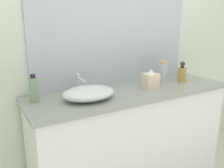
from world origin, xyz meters
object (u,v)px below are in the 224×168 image
soap_dispenser (182,73)px  tissue_box (150,80)px  lotion_bottle (34,89)px  perfume_bottle (163,72)px  sink_basin (89,93)px

soap_dispenser → tissue_box: soap_dispenser is taller
soap_dispenser → lotion_bottle: size_ratio=0.96×
perfume_bottle → lotion_bottle: bearing=178.6°
sink_basin → perfume_bottle: (0.78, 0.11, 0.05)m
sink_basin → soap_dispenser: size_ratio=2.04×
sink_basin → perfume_bottle: bearing=7.7°
lotion_bottle → soap_dispenser: bearing=-4.0°
lotion_bottle → sink_basin: bearing=-21.2°
lotion_bottle → tissue_box: (0.90, -0.12, -0.02)m
sink_basin → lotion_bottle: lotion_bottle is taller
soap_dispenser → sink_basin: bearing=-177.4°
perfume_bottle → tissue_box: perfume_bottle is taller
soap_dispenser → tissue_box: size_ratio=1.15×
soap_dispenser → perfume_bottle: perfume_bottle is taller
soap_dispenser → lotion_bottle: (-1.29, 0.09, 0.01)m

